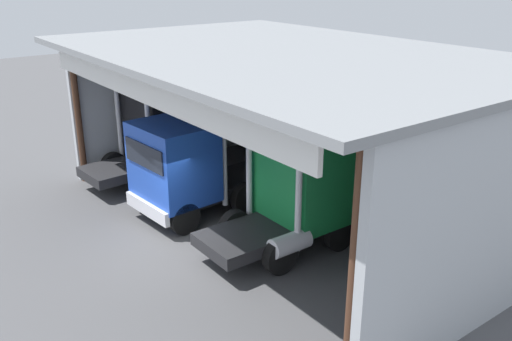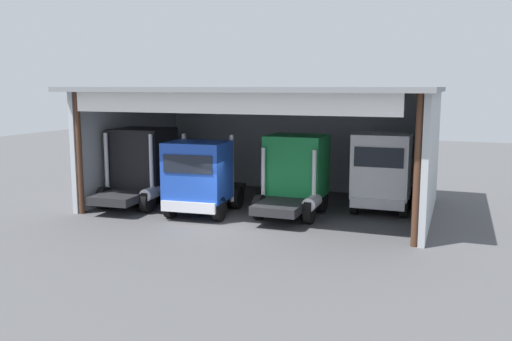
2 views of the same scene
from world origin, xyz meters
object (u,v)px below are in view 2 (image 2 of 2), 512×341
Objects in this scene: oil_drum at (223,180)px; tool_cart at (393,189)px; truck_white_center_left_bay at (382,172)px; truck_green_right_bay at (295,173)px; truck_black_center_right_bay at (141,165)px; truck_blue_yard_outside at (201,177)px.

oil_drum is 0.85× the size of tool_cart.
truck_green_right_bay is at bearing 23.82° from truck_white_center_left_bay.
tool_cart is at bearing -92.92° from truck_white_center_left_bay.
truck_black_center_right_bay is at bearing -175.02° from truck_green_right_bay.
tool_cart is (3.66, 4.82, -1.30)m from truck_green_right_bay.
truck_black_center_right_bay is 1.05× the size of truck_green_right_bay.
truck_blue_yard_outside reaches higher than tool_cart.
truck_white_center_left_bay is at bearing 7.65° from truck_black_center_right_bay.
truck_blue_yard_outside reaches higher than truck_green_right_bay.
truck_white_center_left_bay is at bearing -18.98° from oil_drum.
truck_black_center_right_bay reaches higher than truck_green_right_bay.
tool_cart is at bearing 0.80° from oil_drum.
truck_blue_yard_outside is 1.12× the size of truck_green_right_bay.
truck_blue_yard_outside is at bearing -138.66° from tool_cart.
truck_black_center_right_bay reaches higher than tool_cart.
truck_white_center_left_bay reaches higher than tool_cart.
truck_white_center_left_bay reaches higher than truck_blue_yard_outside.
truck_blue_yard_outside is 6.08× the size of oil_drum.
truck_white_center_left_bay is (7.25, 3.27, 0.16)m from truck_blue_yard_outside.
truck_black_center_right_bay reaches higher than oil_drum.
truck_green_right_bay is 3.84m from truck_white_center_left_bay.
truck_blue_yard_outside is 7.96m from truck_white_center_left_bay.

